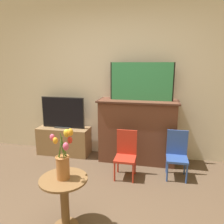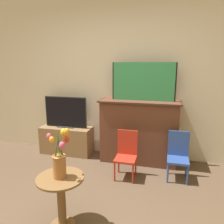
{
  "view_description": "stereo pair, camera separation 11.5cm",
  "coord_description": "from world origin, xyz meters",
  "px_view_note": "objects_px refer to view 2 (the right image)",
  "views": [
    {
      "loc": [
        0.71,
        -1.54,
        1.6
      ],
      "look_at": [
        0.14,
        1.15,
        0.98
      ],
      "focal_mm": 35.0,
      "sensor_mm": 36.0,
      "label": 1
    },
    {
      "loc": [
        0.82,
        -1.51,
        1.6
      ],
      "look_at": [
        0.14,
        1.15,
        0.98
      ],
      "focal_mm": 35.0,
      "sensor_mm": 36.0,
      "label": 2
    }
  ],
  "objects_px": {
    "vase_tulips": "(60,159)",
    "painting": "(143,82)",
    "chair_blue": "(178,154)",
    "chair_red": "(126,152)",
    "tv_monitor": "(66,113)"
  },
  "relations": [
    {
      "from": "tv_monitor",
      "to": "chair_red",
      "type": "bearing_deg",
      "value": -25.16
    },
    {
      "from": "painting",
      "to": "tv_monitor",
      "type": "xyz_separation_m",
      "value": [
        -1.35,
        0.01,
        -0.57
      ]
    },
    {
      "from": "painting",
      "to": "tv_monitor",
      "type": "bearing_deg",
      "value": 179.62
    },
    {
      "from": "vase_tulips",
      "to": "painting",
      "type": "bearing_deg",
      "value": 71.57
    },
    {
      "from": "chair_red",
      "to": "vase_tulips",
      "type": "distance_m",
      "value": 1.27
    },
    {
      "from": "painting",
      "to": "vase_tulips",
      "type": "relative_size",
      "value": 2.06
    },
    {
      "from": "painting",
      "to": "chair_blue",
      "type": "height_order",
      "value": "painting"
    },
    {
      "from": "chair_blue",
      "to": "vase_tulips",
      "type": "height_order",
      "value": "vase_tulips"
    },
    {
      "from": "tv_monitor",
      "to": "chair_blue",
      "type": "relative_size",
      "value": 1.16
    },
    {
      "from": "chair_red",
      "to": "chair_blue",
      "type": "height_order",
      "value": "same"
    },
    {
      "from": "chair_red",
      "to": "chair_blue",
      "type": "bearing_deg",
      "value": 11.3
    },
    {
      "from": "chair_blue",
      "to": "chair_red",
      "type": "bearing_deg",
      "value": -168.7
    },
    {
      "from": "tv_monitor",
      "to": "vase_tulips",
      "type": "height_order",
      "value": "tv_monitor"
    },
    {
      "from": "painting",
      "to": "chair_red",
      "type": "distance_m",
      "value": 1.12
    },
    {
      "from": "tv_monitor",
      "to": "chair_red",
      "type": "distance_m",
      "value": 1.38
    }
  ]
}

